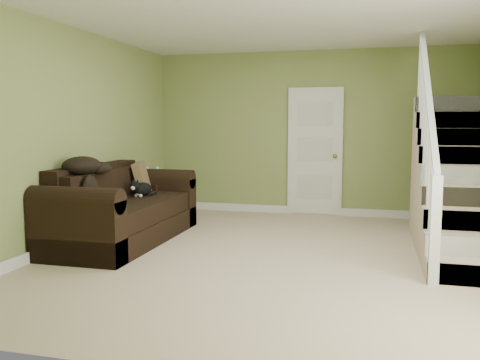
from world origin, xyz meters
The scene contains 15 objects.
floor centered at (0.00, 0.00, 0.00)m, with size 5.00×5.50×0.01m, color tan.
ceiling centered at (0.00, 0.00, 2.60)m, with size 5.00×5.50×0.01m, color white.
wall_back centered at (0.00, 2.75, 1.30)m, with size 5.00×0.04×2.60m, color #80914E.
wall_front centered at (0.00, -2.75, 1.30)m, with size 5.00×0.04×2.60m, color #80914E.
wall_left centered at (-2.50, 0.00, 1.30)m, with size 0.04×5.50×2.60m, color #80914E.
baseboard_back centered at (0.00, 2.72, 0.06)m, with size 5.00×0.04×0.12m, color white.
baseboard_left centered at (-2.47, 0.00, 0.06)m, with size 0.04×5.50×0.12m, color white.
door centered at (0.10, 2.71, 1.01)m, with size 0.86×0.12×2.02m.
staircase centered at (1.99, 0.97, 0.64)m, with size 1.00×2.51×2.82m.
sofa centered at (-2.02, 0.26, 0.36)m, with size 1.03×2.39×0.94m.
side_table centered at (-2.11, 1.46, 0.31)m, with size 0.62×0.62×0.82m.
cat centered at (-1.92, 0.65, 0.60)m, with size 0.23×0.50×0.24m.
banana centered at (-1.82, -0.25, 0.54)m, with size 0.05×0.17×0.05m, color yellow.
throw_pillow centered at (-2.06, 0.95, 0.72)m, with size 0.11×0.43×0.43m, color #4E351F.
throw_blanket centered at (-2.23, -0.24, 0.98)m, with size 0.39×0.52×0.21m, color black.
Camera 1 is at (0.99, -5.38, 1.46)m, focal length 38.00 mm.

